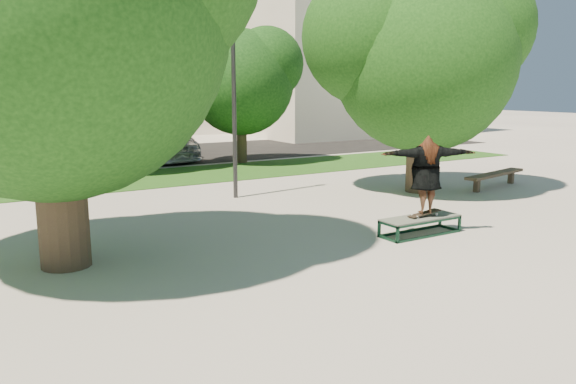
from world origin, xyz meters
TOP-DOWN VIEW (x-y plane):
  - ground at (0.00, 0.00)m, footprint 120.00×120.00m
  - grass_strip at (1.00, 9.50)m, footprint 30.00×4.00m
  - asphalt_strip at (0.00, 16.00)m, footprint 40.00×8.00m
  - tree_right at (5.92, 3.08)m, footprint 6.24×5.33m
  - bg_tree_mid at (-1.08, 12.08)m, footprint 5.76×4.92m
  - bg_tree_right at (4.43, 11.57)m, footprint 5.04×4.31m
  - lamppost at (1.00, 5.00)m, footprint 0.25×0.15m
  - office_building at (-2.00, 31.98)m, footprint 30.00×14.12m
  - side_building at (18.00, 22.00)m, footprint 15.00×10.00m
  - grind_box at (2.50, -0.63)m, footprint 1.80×0.60m
  - skater_rig at (2.61, -0.63)m, footprint 2.03×1.33m
  - bench at (8.50, 2.28)m, footprint 3.02×1.02m
  - car_grey at (2.50, 15.63)m, footprint 2.86×5.20m
  - car_silver_b at (1.78, 14.53)m, footprint 2.96×5.67m

SIDE VIEW (x-z plane):
  - ground at x=0.00m, z-range 0.00..0.00m
  - asphalt_strip at x=0.00m, z-range 0.00..0.01m
  - grass_strip at x=1.00m, z-range 0.00..0.02m
  - grind_box at x=2.50m, z-range 0.00..0.38m
  - bench at x=8.50m, z-range 0.16..0.62m
  - car_grey at x=2.50m, z-range 0.00..1.38m
  - car_silver_b at x=1.78m, z-range 0.00..1.57m
  - skater_rig at x=2.61m, z-range 0.41..2.11m
  - lamppost at x=1.00m, z-range 0.10..6.21m
  - bg_tree_right at x=4.43m, z-range 0.77..6.21m
  - side_building at x=18.00m, z-range 0.00..8.00m
  - bg_tree_mid at x=-1.08m, z-range 0.90..7.14m
  - tree_right at x=5.92m, z-range 0.84..7.35m
  - office_building at x=-2.00m, z-range 0.00..16.00m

